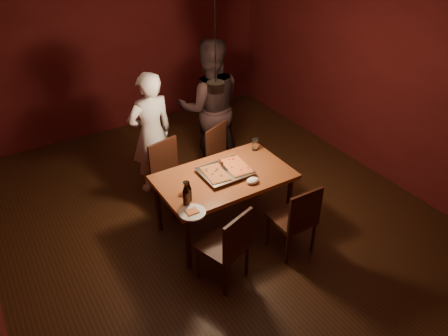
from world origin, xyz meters
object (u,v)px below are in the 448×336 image
beer_bottle_b (189,191)px  pendant_lamp (216,86)px  chair_near_right (297,215)px  pizza_tray (225,172)px  chair_far_left (169,169)px  diner_dark (210,107)px  beer_bottle_a (186,195)px  chair_far_right (223,153)px  chair_near_left (229,242)px  diner_white (151,134)px  dining_table (224,181)px  plate_slice (192,212)px

beer_bottle_b → pendant_lamp: size_ratio=0.21×
chair_near_right → pizza_tray: (-0.41, 0.80, 0.24)m
chair_near_right → chair_far_left: bearing=117.7°
diner_dark → beer_bottle_a: bearing=74.0°
chair_far_right → chair_near_left: same height
diner_white → chair_near_left: bearing=84.2°
dining_table → beer_bottle_a: beer_bottle_a is taller
diner_dark → plate_slice: bearing=76.1°
dining_table → beer_bottle_b: 0.61m
chair_far_right → beer_bottle_b: (-0.98, -0.94, 0.33)m
dining_table → chair_near_right: (0.44, -0.78, -0.14)m
dining_table → chair_far_left: 0.83m
dining_table → chair_far_left: bearing=114.6°
chair_near_right → diner_dark: (0.13, 2.07, 0.40)m
dining_table → chair_far_right: size_ratio=2.72×
dining_table → chair_near_left: size_ratio=2.82×
diner_white → diner_dark: size_ratio=0.88×
plate_slice → chair_near_right: bearing=-19.6°
diner_white → beer_bottle_b: bearing=77.7°
plate_slice → diner_white: bearing=80.4°
beer_bottle_b → diner_white: bearing=82.0°
dining_table → pizza_tray: pizza_tray is taller
chair_near_right → beer_bottle_a: beer_bottle_a is taller
dining_table → pendant_lamp: (0.00, 0.17, 1.08)m
plate_slice → pendant_lamp: size_ratio=0.25×
chair_far_left → beer_bottle_a: size_ratio=1.85×
dining_table → beer_bottle_b: size_ratio=6.61×
beer_bottle_b → diner_white: size_ratio=0.14×
beer_bottle_b → diner_dark: diner_dark is taller
beer_bottle_a → plate_slice: 0.19m
pendant_lamp → chair_far_right: bearing=52.9°
chair_far_right → diner_dark: 0.70m
plate_slice → chair_far_right: bearing=47.3°
diner_dark → chair_near_left: bearing=85.7°
beer_bottle_b → pendant_lamp: 1.11m
beer_bottle_a → diner_dark: diner_dark is taller
chair_near_right → plate_slice: chair_near_right is taller
chair_far_right → diner_white: size_ratio=0.34×
chair_far_left → plate_slice: bearing=63.8°
beer_bottle_a → plate_slice: beer_bottle_a is taller
chair_far_left → chair_near_right: (0.78, -1.52, 0.00)m
diner_white → pendant_lamp: pendant_lamp is taller
diner_dark → pendant_lamp: (-0.56, -1.12, 0.82)m
chair_far_right → chair_near_right: 1.52m
beer_bottle_b → chair_far_left: bearing=77.6°
chair_near_right → diner_white: (-0.79, 1.98, 0.29)m
diner_white → dining_table: bearing=102.0°
chair_far_right → plate_slice: size_ratio=2.02×
chair_near_left → chair_far_left: bearing=69.0°
chair_near_right → beer_bottle_b: size_ratio=2.14×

